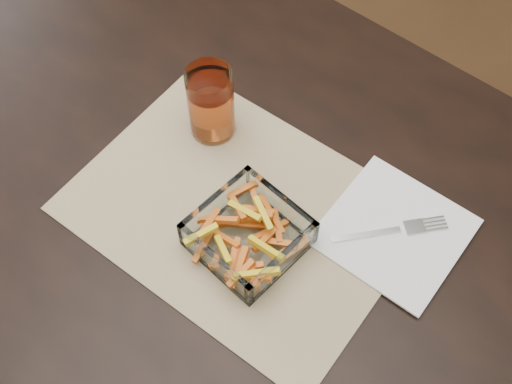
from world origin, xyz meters
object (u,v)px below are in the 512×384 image
at_px(dining_table, 169,200).
at_px(fork, 393,230).
at_px(glass_bowl, 248,235).
at_px(tumbler, 211,105).

xyz_separation_m(dining_table, fork, (0.32, 0.13, 0.10)).
bearing_deg(dining_table, fork, 21.59).
relative_size(glass_bowl, tumbler, 1.19).
bearing_deg(tumbler, fork, 4.46).
bearing_deg(fork, dining_table, -118.01).
bearing_deg(glass_bowl, fork, 44.44).
distance_m(dining_table, glass_bowl, 0.21).
relative_size(tumbler, fork, 0.90).
height_order(dining_table, tumbler, tumbler).
relative_size(dining_table, fork, 12.05).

